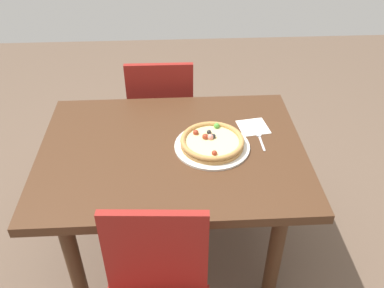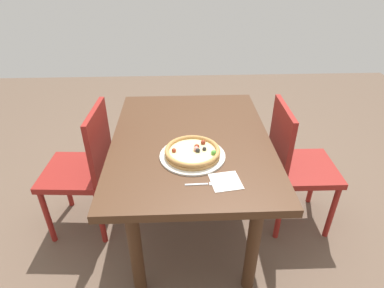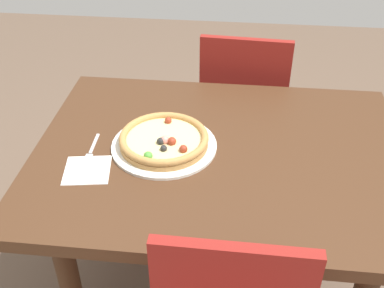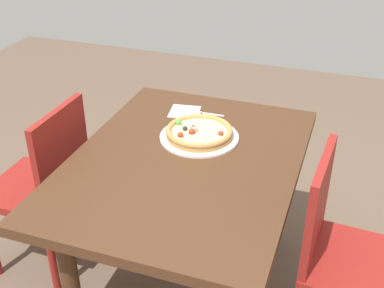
% 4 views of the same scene
% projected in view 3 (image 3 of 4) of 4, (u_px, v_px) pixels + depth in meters
% --- Properties ---
extents(dining_table, '(1.22, 0.92, 0.72)m').
position_uv_depth(dining_table, '(219.00, 174.00, 1.60)').
color(dining_table, '#472B19').
rests_on(dining_table, ground).
extents(chair_near, '(0.42, 0.42, 0.88)m').
position_uv_depth(chair_near, '(243.00, 108.00, 2.22)').
color(chair_near, maroon).
rests_on(chair_near, ground).
extents(plate, '(0.35, 0.35, 0.01)m').
position_uv_depth(plate, '(164.00, 146.00, 1.56)').
color(plate, silver).
rests_on(plate, dining_table).
extents(pizza, '(0.29, 0.29, 0.05)m').
position_uv_depth(pizza, '(164.00, 140.00, 1.54)').
color(pizza, '#B78447').
rests_on(pizza, plate).
extents(fork, '(0.02, 0.17, 0.00)m').
position_uv_depth(fork, '(91.00, 151.00, 1.54)').
color(fork, silver).
rests_on(fork, dining_table).
extents(napkin, '(0.16, 0.16, 0.00)m').
position_uv_depth(napkin, '(87.00, 170.00, 1.46)').
color(napkin, white).
rests_on(napkin, dining_table).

